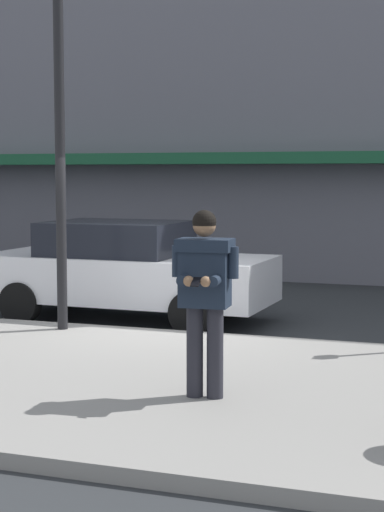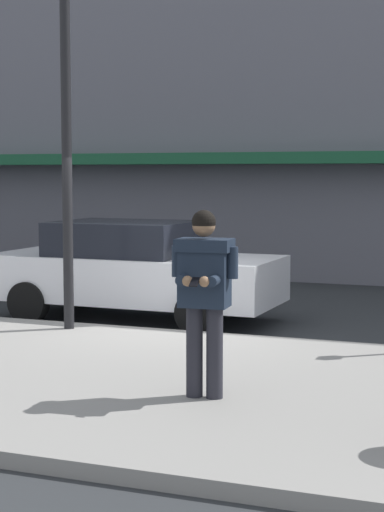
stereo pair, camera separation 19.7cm
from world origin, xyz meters
TOP-DOWN VIEW (x-y plane):
  - ground_plane at (0.00, 0.00)m, footprint 80.00×80.00m
  - sidewalk at (1.00, -2.85)m, footprint 32.00×5.30m
  - curb_paint_line at (1.00, 0.05)m, footprint 28.00×0.12m
  - storefront_facade at (1.00, 8.49)m, footprint 28.00×4.70m
  - parked_sedan_mid at (-1.10, 1.05)m, footprint 4.53×1.99m
  - man_texting_on_phone at (1.74, -3.43)m, footprint 0.65×0.60m
  - street_lamp_post at (-1.28, -0.65)m, footprint 0.36×0.36m

SIDE VIEW (x-z plane):
  - ground_plane at x=0.00m, z-range 0.00..0.00m
  - curb_paint_line at x=1.00m, z-range 0.00..0.01m
  - sidewalk at x=1.00m, z-range 0.00..0.14m
  - parked_sedan_mid at x=-1.10m, z-range 0.02..1.56m
  - man_texting_on_phone at x=1.74m, z-range 0.35..2.15m
  - street_lamp_post at x=-1.28m, z-range 0.70..5.58m
  - storefront_facade at x=1.00m, z-range -0.01..12.29m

